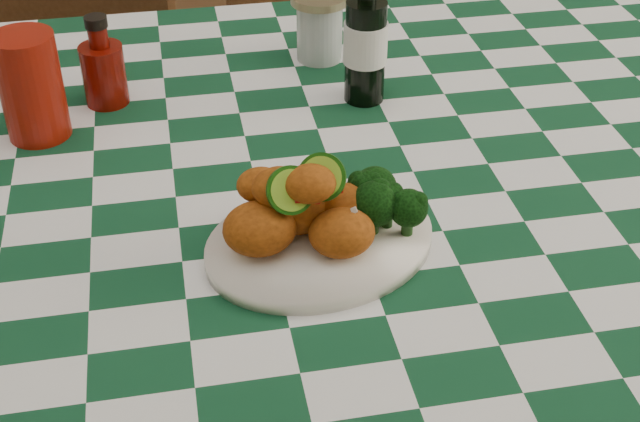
{
  "coord_description": "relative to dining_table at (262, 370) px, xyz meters",
  "views": [
    {
      "loc": [
        -0.09,
        -0.99,
        1.43
      ],
      "look_at": [
        0.06,
        -0.2,
        0.84
      ],
      "focal_mm": 50.0,
      "sensor_mm": 36.0,
      "label": 1
    }
  ],
  "objects": [
    {
      "name": "wooden_chair_left",
      "position": [
        -0.33,
        0.69,
        0.05
      ],
      "size": [
        0.54,
        0.55,
        0.88
      ],
      "primitive_type": null,
      "rotation": [
        0.0,
        0.0,
        -0.43
      ],
      "color": "#472814",
      "rests_on": "ground"
    },
    {
      "name": "wooden_chair_right",
      "position": [
        0.26,
        0.75,
        0.02
      ],
      "size": [
        0.43,
        0.44,
        0.83
      ],
      "primitive_type": null,
      "rotation": [
        0.0,
        0.0,
        0.13
      ],
      "color": "#472814",
      "rests_on": "ground"
    },
    {
      "name": "mason_jar",
      "position": [
        0.15,
        0.28,
        0.45
      ],
      "size": [
        0.12,
        0.12,
        0.11
      ],
      "primitive_type": null,
      "rotation": [
        0.0,
        0.0,
        -0.37
      ],
      "color": "#B2BCBA",
      "rests_on": "dining_table"
    },
    {
      "name": "beer_bottle",
      "position": [
        0.19,
        0.14,
        0.5
      ],
      "size": [
        0.08,
        0.08,
        0.22
      ],
      "primitive_type": null,
      "rotation": [
        0.0,
        0.0,
        0.34
      ],
      "color": "black",
      "rests_on": "dining_table"
    },
    {
      "name": "dining_table",
      "position": [
        0.0,
        0.0,
        0.0
      ],
      "size": [
        1.66,
        1.06,
        0.79
      ],
      "primitive_type": null,
      "color": "#104023",
      "rests_on": "ground"
    },
    {
      "name": "plate",
      "position": [
        0.06,
        -0.2,
        0.4
      ],
      "size": [
        0.32,
        0.28,
        0.02
      ],
      "primitive_type": null,
      "rotation": [
        0.0,
        0.0,
        0.29
      ],
      "color": "white",
      "rests_on": "dining_table"
    },
    {
      "name": "ketchup_bottle",
      "position": [
        -0.19,
        0.2,
        0.46
      ],
      "size": [
        0.07,
        0.07,
        0.13
      ],
      "primitive_type": null,
      "rotation": [
        0.0,
        0.0,
        0.14
      ],
      "color": "#5F0B04",
      "rests_on": "dining_table"
    },
    {
      "name": "red_tumbler",
      "position": [
        -0.28,
        0.12,
        0.47
      ],
      "size": [
        0.11,
        0.11,
        0.15
      ],
      "primitive_type": "cylinder",
      "rotation": [
        0.0,
        0.0,
        0.3
      ],
      "color": "maroon",
      "rests_on": "dining_table"
    },
    {
      "name": "fried_chicken_pile",
      "position": [
        0.04,
        -0.2,
        0.46
      ],
      "size": [
        0.16,
        0.11,
        0.1
      ],
      "primitive_type": null,
      "color": "#A74C10",
      "rests_on": "plate"
    },
    {
      "name": "broccoli_side",
      "position": [
        0.13,
        -0.19,
        0.44
      ],
      "size": [
        0.09,
        0.09,
        0.07
      ],
      "primitive_type": null,
      "color": "black",
      "rests_on": "plate"
    }
  ]
}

